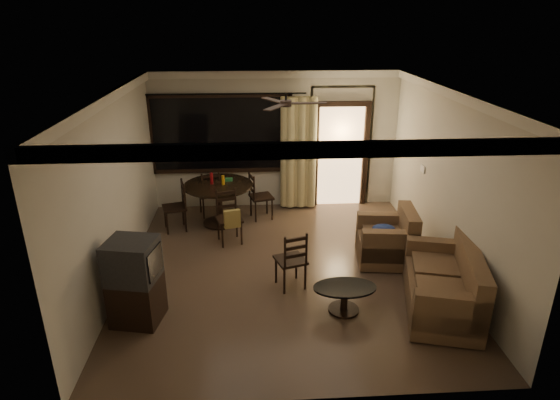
{
  "coord_description": "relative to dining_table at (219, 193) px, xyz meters",
  "views": [
    {
      "loc": [
        -0.5,
        -6.56,
        3.81
      ],
      "look_at": [
        -0.07,
        0.2,
        1.12
      ],
      "focal_mm": 30.0,
      "sensor_mm": 36.0,
      "label": 1
    }
  ],
  "objects": [
    {
      "name": "ground",
      "position": [
        1.14,
        -1.84,
        -0.64
      ],
      "size": [
        5.5,
        5.5,
        0.0
      ],
      "primitive_type": "plane",
      "color": "#7F6651",
      "rests_on": "ground"
    },
    {
      "name": "room_shell",
      "position": [
        1.73,
        -0.07,
        1.19
      ],
      "size": [
        5.5,
        6.7,
        5.5
      ],
      "color": "beige",
      "rests_on": "ground"
    },
    {
      "name": "dining_table",
      "position": [
        0.0,
        0.0,
        0.0
      ],
      "size": [
        1.3,
        1.3,
        1.03
      ],
      "rotation": [
        0.0,
        0.0,
        0.27
      ],
      "color": "black",
      "rests_on": "ground"
    },
    {
      "name": "dining_chair_west",
      "position": [
        -0.81,
        -0.22,
        -0.36
      ],
      "size": [
        0.52,
        0.52,
        0.95
      ],
      "rotation": [
        0.0,
        0.0,
        -1.3
      ],
      "color": "black",
      "rests_on": "ground"
    },
    {
      "name": "dining_chair_east",
      "position": [
        0.81,
        0.22,
        -0.36
      ],
      "size": [
        0.52,
        0.52,
        0.95
      ],
      "rotation": [
        0.0,
        0.0,
        1.84
      ],
      "color": "black",
      "rests_on": "ground"
    },
    {
      "name": "dining_chair_south",
      "position": [
        0.23,
        -0.83,
        -0.34
      ],
      "size": [
        0.52,
        0.56,
        0.95
      ],
      "rotation": [
        0.0,
        0.0,
        0.27
      ],
      "color": "black",
      "rests_on": "ground"
    },
    {
      "name": "dining_chair_north",
      "position": [
        -0.21,
        0.45,
        -0.36
      ],
      "size": [
        0.52,
        0.52,
        0.95
      ],
      "rotation": [
        0.0,
        0.0,
        3.41
      ],
      "color": "black",
      "rests_on": "ground"
    },
    {
      "name": "tv_cabinet",
      "position": [
        -0.91,
        -3.05,
        -0.05
      ],
      "size": [
        0.71,
        0.66,
        1.17
      ],
      "rotation": [
        0.0,
        0.0,
        -0.2
      ],
      "color": "black",
      "rests_on": "ground"
    },
    {
      "name": "sofa",
      "position": [
        3.25,
        -3.08,
        -0.29
      ],
      "size": [
        1.27,
        1.84,
        0.89
      ],
      "rotation": [
        0.0,
        0.0,
        -0.25
      ],
      "color": "#41291E",
      "rests_on": "ground"
    },
    {
      "name": "armchair",
      "position": [
        2.86,
        -1.66,
        -0.28
      ],
      "size": [
        0.98,
        0.98,
        0.89
      ],
      "rotation": [
        0.0,
        0.0,
        -0.12
      ],
      "color": "#41291E",
      "rests_on": "ground"
    },
    {
      "name": "coffee_table",
      "position": [
        1.86,
        -3.02,
        -0.39
      ],
      "size": [
        0.86,
        0.52,
        0.38
      ],
      "rotation": [
        0.0,
        0.0,
        -0.23
      ],
      "color": "black",
      "rests_on": "ground"
    },
    {
      "name": "side_chair",
      "position": [
        1.19,
        -2.36,
        -0.37
      ],
      "size": [
        0.52,
        0.52,
        0.93
      ],
      "rotation": [
        0.0,
        0.0,
        3.46
      ],
      "color": "black",
      "rests_on": "ground"
    }
  ]
}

